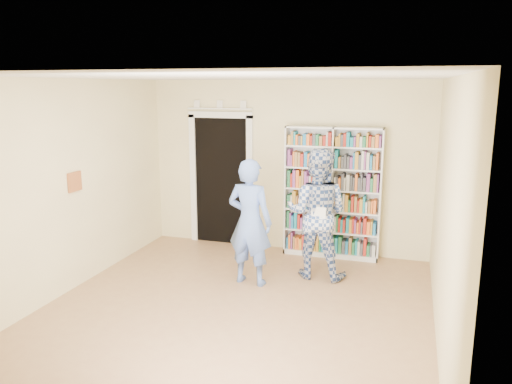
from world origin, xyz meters
TOP-DOWN VIEW (x-y plane):
  - floor at (0.00, 0.00)m, footprint 5.00×5.00m
  - ceiling at (0.00, 0.00)m, footprint 5.00×5.00m
  - wall_back at (0.00, 2.50)m, footprint 4.50×0.00m
  - wall_left at (-2.25, 0.00)m, footprint 0.00×5.00m
  - wall_right at (2.25, 0.00)m, footprint 0.00×5.00m
  - bookshelf at (0.77, 2.34)m, footprint 1.46×0.27m
  - doorway at (-1.10, 2.48)m, footprint 1.10×0.08m
  - wall_art at (-2.23, 0.20)m, footprint 0.03×0.25m
  - man_blue at (-0.09, 0.92)m, footprint 0.66×0.48m
  - man_plaid at (0.70, 1.44)m, footprint 0.90×0.72m
  - paper_sheet at (0.77, 1.17)m, footprint 0.19×0.01m

SIDE VIEW (x-z plane):
  - floor at x=0.00m, z-range 0.00..0.00m
  - man_blue at x=-0.09m, z-range 0.00..1.70m
  - man_plaid at x=0.70m, z-range 0.00..1.79m
  - paper_sheet at x=0.77m, z-range 0.78..1.06m
  - bookshelf at x=0.77m, z-range 0.01..2.02m
  - doorway at x=-1.10m, z-range -0.04..2.39m
  - wall_back at x=0.00m, z-range -0.90..3.60m
  - wall_left at x=-2.25m, z-range -1.15..3.85m
  - wall_right at x=2.25m, z-range -1.15..3.85m
  - wall_art at x=-2.23m, z-range 1.27..1.52m
  - ceiling at x=0.00m, z-range 2.70..2.70m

